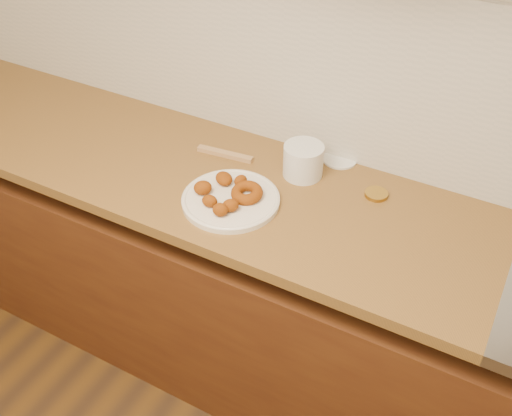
# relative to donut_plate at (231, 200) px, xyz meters

# --- Properties ---
(wall_back) EXTENTS (4.00, 0.02, 2.70)m
(wall_back) POSITION_rel_donut_plate_xyz_m (0.32, 0.40, 0.44)
(wall_back) COLOR tan
(wall_back) RESTS_ON ground
(base_cabinet) EXTENTS (3.60, 0.60, 0.77)m
(base_cabinet) POSITION_rel_donut_plate_xyz_m (0.32, 0.09, -0.52)
(base_cabinet) COLOR #512A11
(base_cabinet) RESTS_ON floor
(butcher_block) EXTENTS (2.30, 0.62, 0.04)m
(butcher_block) POSITION_rel_donut_plate_xyz_m (-0.33, 0.09, -0.03)
(butcher_block) COLOR brown
(butcher_block) RESTS_ON base_cabinet
(backsplash) EXTENTS (3.60, 0.02, 0.60)m
(backsplash) POSITION_rel_donut_plate_xyz_m (0.32, 0.39, 0.29)
(backsplash) COLOR #B7B3A6
(backsplash) RESTS_ON wall_back
(donut_plate) EXTENTS (0.30, 0.30, 0.02)m
(donut_plate) POSITION_rel_donut_plate_xyz_m (0.00, 0.00, 0.00)
(donut_plate) COLOR silver
(donut_plate) RESTS_ON butcher_block
(ring_donut) EXTENTS (0.11, 0.11, 0.04)m
(ring_donut) POSITION_rel_donut_plate_xyz_m (0.04, 0.03, 0.03)
(ring_donut) COLOR #7F3A03
(ring_donut) RESTS_ON donut_plate
(fried_dough_chunks) EXTENTS (0.19, 0.21, 0.04)m
(fried_dough_chunks) POSITION_rel_donut_plate_xyz_m (-0.03, -0.01, 0.03)
(fried_dough_chunks) COLOR #7F3A03
(fried_dough_chunks) RESTS_ON donut_plate
(plastic_tub) EXTENTS (0.15, 0.15, 0.11)m
(plastic_tub) POSITION_rel_donut_plate_xyz_m (0.13, 0.24, 0.05)
(plastic_tub) COLOR silver
(plastic_tub) RESTS_ON butcher_block
(tub_lid) EXTENTS (0.13, 0.13, 0.01)m
(tub_lid) POSITION_rel_donut_plate_xyz_m (0.21, 0.37, -0.01)
(tub_lid) COLOR silver
(tub_lid) RESTS_ON butcher_block
(brass_jar_lid) EXTENTS (0.09, 0.09, 0.01)m
(brass_jar_lid) POSITION_rel_donut_plate_xyz_m (0.39, 0.25, -0.00)
(brass_jar_lid) COLOR olive
(brass_jar_lid) RESTS_ON butcher_block
(wooden_utensil) EXTENTS (0.20, 0.05, 0.02)m
(wooden_utensil) POSITION_rel_donut_plate_xyz_m (-0.15, 0.21, -0.00)
(wooden_utensil) COLOR #AB8051
(wooden_utensil) RESTS_ON butcher_block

